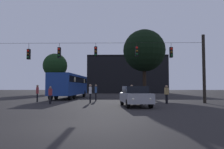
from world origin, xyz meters
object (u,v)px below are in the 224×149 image
at_px(pedestrian_trailing, 96,92).
at_px(pedestrian_near_bus, 167,93).
at_px(pedestrian_crossing_left, 37,92).
at_px(tree_left_silhouette, 144,51).
at_px(tree_behind_building, 55,66).
at_px(car_near_right, 135,96).
at_px(pedestrian_crossing_center, 90,92).
at_px(city_bus, 70,84).
at_px(pedestrian_crossing_right, 50,94).
at_px(pedestrian_far_side, 132,93).

bearing_deg(pedestrian_trailing, pedestrian_near_bus, -26.90).
distance_m(pedestrian_crossing_left, tree_left_silhouette, 16.27).
distance_m(pedestrian_trailing, tree_behind_building, 30.00).
bearing_deg(pedestrian_trailing, car_near_right, -61.23).
bearing_deg(pedestrian_crossing_center, city_bus, 113.17).
distance_m(car_near_right, pedestrian_crossing_left, 10.13).
distance_m(pedestrian_crossing_right, pedestrian_far_side, 7.39).
xyz_separation_m(pedestrian_crossing_right, tree_left_silhouette, (9.60, 12.39, 5.76)).
bearing_deg(tree_left_silhouette, pedestrian_near_bus, -87.52).
relative_size(car_near_right, tree_left_silhouette, 0.47).
bearing_deg(tree_left_silhouette, pedestrian_crossing_center, -119.90).
bearing_deg(pedestrian_crossing_right, tree_behind_building, 104.90).
height_order(city_bus, tree_left_silhouette, tree_left_silhouette).
bearing_deg(tree_behind_building, city_bus, -69.70).
relative_size(pedestrian_crossing_left, pedestrian_crossing_center, 0.97).
bearing_deg(pedestrian_crossing_center, tree_left_silhouette, 60.10).
xyz_separation_m(city_bus, pedestrian_near_bus, (10.49, -8.88, -0.96)).
bearing_deg(city_bus, pedestrian_crossing_right, -87.69).
bearing_deg(city_bus, tree_behind_building, 110.30).
bearing_deg(pedestrian_far_side, tree_left_silhouette, 76.20).
bearing_deg(pedestrian_trailing, pedestrian_far_side, -32.11).
xyz_separation_m(pedestrian_crossing_right, pedestrian_far_side, (7.08, 2.11, 0.10)).
bearing_deg(pedestrian_crossing_right, pedestrian_far_side, 16.60).
distance_m(car_near_right, pedestrian_trailing, 7.37).
bearing_deg(pedestrian_crossing_left, tree_behind_building, 102.40).
xyz_separation_m(car_near_right, pedestrian_far_side, (0.05, 4.20, 0.14)).
xyz_separation_m(pedestrian_crossing_left, pedestrian_near_bus, (12.10, -1.48, -0.03)).
height_order(pedestrian_near_bus, tree_behind_building, tree_behind_building).
bearing_deg(city_bus, pedestrian_near_bus, -40.25).
xyz_separation_m(pedestrian_crossing_center, pedestrian_far_side, (3.82, 0.76, -0.04)).
bearing_deg(tree_left_silhouette, pedestrian_far_side, -103.80).
bearing_deg(pedestrian_crossing_right, pedestrian_crossing_left, 128.73).
bearing_deg(city_bus, pedestrian_far_side, -46.16).
relative_size(pedestrian_far_side, tree_left_silhouette, 0.17).
distance_m(car_near_right, pedestrian_far_side, 4.21).
height_order(pedestrian_crossing_right, pedestrian_near_bus, pedestrian_near_bus).
bearing_deg(pedestrian_crossing_center, tree_behind_building, 111.13).
height_order(city_bus, pedestrian_trailing, city_bus).
distance_m(city_bus, pedestrian_crossing_right, 9.96).
bearing_deg(pedestrian_crossing_center, car_near_right, -42.39).
height_order(car_near_right, pedestrian_trailing, pedestrian_trailing).
relative_size(city_bus, pedestrian_trailing, 6.45).
distance_m(city_bus, pedestrian_far_side, 10.83).
distance_m(pedestrian_far_side, tree_behind_building, 33.54).
xyz_separation_m(pedestrian_near_bus, pedestrian_trailing, (-6.61, 3.35, 0.07)).
height_order(pedestrian_far_side, tree_left_silhouette, tree_left_silhouette).
bearing_deg(pedestrian_crossing_center, pedestrian_far_side, 11.19).
xyz_separation_m(pedestrian_crossing_center, pedestrian_near_bus, (6.84, -0.34, -0.07)).
xyz_separation_m(city_bus, pedestrian_crossing_left, (-1.60, -7.40, -0.92)).
height_order(pedestrian_far_side, tree_behind_building, tree_behind_building).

